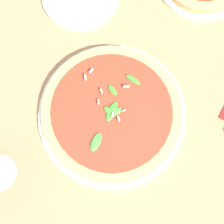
{
  "coord_description": "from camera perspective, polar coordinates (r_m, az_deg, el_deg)",
  "views": [
    {
      "loc": [
        0.13,
        0.03,
        0.66
      ],
      "look_at": [
        -0.01,
        0.01,
        0.03
      ],
      "focal_mm": 50.0,
      "sensor_mm": 36.0,
      "label": 1
    }
  ],
  "objects": [
    {
      "name": "ground_plane",
      "position": [
        0.67,
        -0.65,
        -1.08
      ],
      "size": [
        6.0,
        6.0,
        0.0
      ],
      "primitive_type": "plane",
      "color": "#9E7A56"
    },
    {
      "name": "pizza_arugula_main",
      "position": [
        0.65,
        -0.0,
        -0.25
      ],
      "size": [
        0.31,
        0.31,
        0.05
      ],
      "color": "white",
      "rests_on": "ground_plane"
    }
  ]
}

